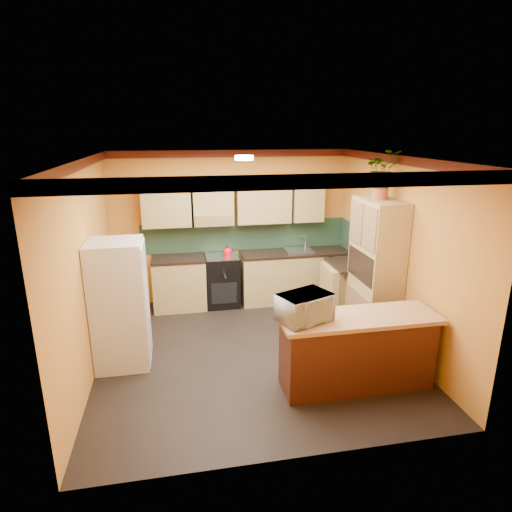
{
  "coord_description": "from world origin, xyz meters",
  "views": [
    {
      "loc": [
        -0.97,
        -5.36,
        3.04
      ],
      "look_at": [
        0.14,
        0.45,
        1.28
      ],
      "focal_mm": 30.0,
      "sensor_mm": 36.0,
      "label": 1
    }
  ],
  "objects_px": {
    "stove": "(222,280)",
    "breakfast_bar": "(356,353)",
    "base_cabinets_back": "(257,279)",
    "pantry": "(375,271)",
    "microwave": "(305,307)",
    "fridge": "(120,304)"
  },
  "relations": [
    {
      "from": "stove",
      "to": "breakfast_bar",
      "type": "bearing_deg",
      "value": -65.23
    },
    {
      "from": "base_cabinets_back",
      "to": "stove",
      "type": "relative_size",
      "value": 4.01
    },
    {
      "from": "pantry",
      "to": "microwave",
      "type": "distance_m",
      "value": 1.85
    },
    {
      "from": "pantry",
      "to": "stove",
      "type": "bearing_deg",
      "value": 140.99
    },
    {
      "from": "base_cabinets_back",
      "to": "microwave",
      "type": "distance_m",
      "value": 2.92
    },
    {
      "from": "breakfast_bar",
      "to": "microwave",
      "type": "distance_m",
      "value": 0.94
    },
    {
      "from": "stove",
      "to": "breakfast_bar",
      "type": "relative_size",
      "value": 0.51
    },
    {
      "from": "base_cabinets_back",
      "to": "fridge",
      "type": "height_order",
      "value": "fridge"
    },
    {
      "from": "fridge",
      "to": "microwave",
      "type": "height_order",
      "value": "fridge"
    },
    {
      "from": "fridge",
      "to": "microwave",
      "type": "bearing_deg",
      "value": -26.44
    },
    {
      "from": "base_cabinets_back",
      "to": "breakfast_bar",
      "type": "bearing_deg",
      "value": -76.42
    },
    {
      "from": "base_cabinets_back",
      "to": "pantry",
      "type": "bearing_deg",
      "value": -49.25
    },
    {
      "from": "stove",
      "to": "pantry",
      "type": "relative_size",
      "value": 0.43
    },
    {
      "from": "microwave",
      "to": "pantry",
      "type": "bearing_deg",
      "value": 15.94
    },
    {
      "from": "fridge",
      "to": "stove",
      "type": "bearing_deg",
      "value": 49.1
    },
    {
      "from": "microwave",
      "to": "fridge",
      "type": "bearing_deg",
      "value": 130.3
    },
    {
      "from": "stove",
      "to": "pantry",
      "type": "distance_m",
      "value": 2.73
    },
    {
      "from": "pantry",
      "to": "breakfast_bar",
      "type": "height_order",
      "value": "pantry"
    },
    {
      "from": "base_cabinets_back",
      "to": "stove",
      "type": "bearing_deg",
      "value": -180.0
    },
    {
      "from": "pantry",
      "to": "breakfast_bar",
      "type": "distance_m",
      "value": 1.52
    },
    {
      "from": "base_cabinets_back",
      "to": "stove",
      "type": "height_order",
      "value": "stove"
    },
    {
      "from": "pantry",
      "to": "breakfast_bar",
      "type": "xyz_separation_m",
      "value": [
        -0.76,
        -1.17,
        -0.61
      ]
    }
  ]
}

